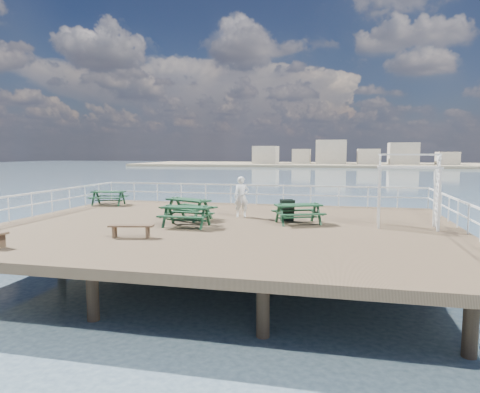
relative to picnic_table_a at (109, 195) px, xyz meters
name	(u,v)px	position (x,y,z in m)	size (l,w,h in m)	color
ground	(225,228)	(7.80, -4.69, -0.69)	(18.00, 14.00, 0.30)	brown
sea_backdrop	(363,162)	(20.34, 129.37, -1.05)	(300.00, 300.00, 9.20)	#3D5466
railing	(238,196)	(7.73, -2.13, 0.33)	(17.77, 13.76, 1.10)	silver
picnic_table_a	(109,195)	(0.00, 0.00, 0.00)	(1.92, 1.63, 0.85)	#13341D
picnic_table_b	(188,205)	(5.89, -3.65, 0.08)	(2.48, 2.29, 0.97)	#13341D
picnic_table_c	(298,210)	(10.62, -3.84, 0.03)	(2.28, 2.10, 0.89)	#13341D
picnic_table_d	(186,212)	(6.47, -5.47, 0.03)	(1.87, 1.53, 0.89)	#13341D
flat_bench_far	(131,228)	(5.39, -7.92, -0.22)	(1.54, 0.65, 0.43)	brown
trellis_arbor	(408,195)	(14.76, -3.72, 0.71)	(2.34, 1.37, 2.81)	silver
sandwich_board	(287,211)	(10.12, -3.32, -0.10)	(0.67, 0.59, 0.92)	black
person	(242,197)	(8.01, -2.58, 0.35)	(0.65, 0.43, 1.80)	white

